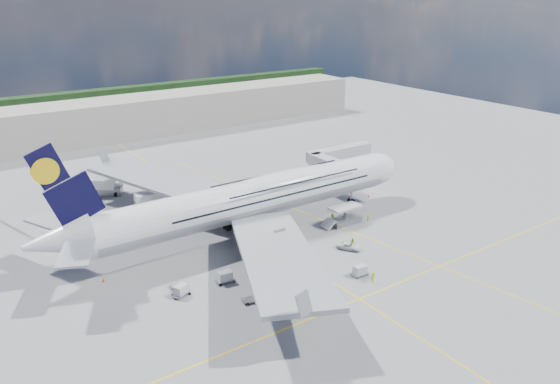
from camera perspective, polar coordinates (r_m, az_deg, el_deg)
ground at (r=98.13m, az=0.32°, el=-6.11°), size 300.00×300.00×0.00m
taxi_line_main at (r=98.12m, az=0.32°, el=-6.11°), size 0.25×220.00×0.01m
taxi_line_cross at (r=84.55m, az=8.26°, el=-11.01°), size 120.00×0.25×0.01m
taxi_line_diag at (r=113.02m, az=3.24°, el=-2.44°), size 14.16×99.06×0.01m
airliner at (r=103.16m, az=-2.73°, el=-0.61°), size 77.26×79.15×23.71m
jet_bridge at (r=128.15m, az=5.91°, el=3.51°), size 18.80×12.10×8.50m
cargo_loader at (r=109.19m, az=6.71°, el=-2.69°), size 8.53×3.20×3.67m
terminal at (r=178.44m, az=-17.57°, el=7.19°), size 180.00×16.00×12.00m
tree_line at (r=233.84m, az=-11.56°, el=10.15°), size 160.00×6.00×8.00m
dolly_row_a at (r=88.13m, az=-10.52°, el=-9.53°), size 2.98×1.92×0.41m
dolly_row_b at (r=83.17m, az=-2.92°, el=-11.11°), size 3.24×2.12×0.44m
dolly_row_c at (r=88.04m, az=-5.77°, el=-8.78°), size 3.11×1.90×1.87m
dolly_back at (r=85.41m, az=-10.32°, el=-10.05°), size 3.20×2.60×1.79m
dolly_nose_far at (r=90.43m, az=8.35°, el=-8.11°), size 2.87×1.65×1.76m
dolly_nose_near at (r=99.70m, az=1.10°, el=-5.10°), size 2.75×1.69×1.65m
baggage_tug at (r=94.15m, az=-0.56°, el=-6.81°), size 2.94×2.19×1.67m
catering_truck_inner at (r=117.21m, az=-13.30°, el=-1.07°), size 7.27×3.14×4.25m
catering_truck_outer at (r=129.38m, az=-17.59°, el=0.47°), size 7.18×5.59×3.94m
service_van at (r=98.99m, az=7.23°, el=-5.64°), size 4.06×4.84×1.23m
crew_nose at (r=110.79m, az=9.15°, el=-2.71°), size 0.63×0.45×1.63m
crew_loader at (r=99.83m, az=7.61°, el=-5.26°), size 1.07×1.09×1.77m
crew_wing at (r=86.97m, az=0.07°, el=-9.09°), size 0.48×1.13×1.92m
crew_van at (r=110.41m, az=5.48°, el=-2.59°), size 1.00×0.99×1.74m
crew_tug at (r=88.77m, az=9.73°, el=-8.77°), size 1.24×0.73×1.89m
cone_nose at (r=124.32m, az=9.23°, el=-0.40°), size 0.38×0.38×0.49m
cone_wing_left_inner at (r=105.69m, az=-11.38°, el=-4.33°), size 0.50×0.50×0.64m
cone_wing_left_outer at (r=127.76m, az=-12.35°, el=-0.04°), size 0.39×0.39×0.50m
cone_wing_right_inner at (r=100.15m, az=-0.95°, el=-5.34°), size 0.50×0.50×0.64m
cone_wing_right_outer at (r=89.50m, az=0.10°, el=-8.69°), size 0.45×0.45×0.57m
cone_tail at (r=92.53m, az=-17.98°, el=-8.73°), size 0.49×0.49×0.62m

